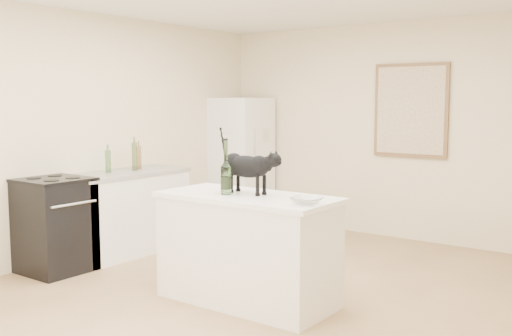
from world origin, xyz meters
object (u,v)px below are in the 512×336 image
object	(u,v)px
glass_bowl	(307,201)
stove	(55,226)
black_cat	(247,169)
wine_bottle	(226,170)
fridge	(241,161)

from	to	relation	value
glass_bowl	stove	bearing A→B (deg)	-173.68
black_cat	wine_bottle	distance (m)	0.18
fridge	glass_bowl	world-z (taller)	fridge
wine_bottle	glass_bowl	size ratio (longest dim) A/B	1.74
stove	fridge	size ratio (longest dim) A/B	0.53
stove	wine_bottle	bearing A→B (deg)	9.37
black_cat	glass_bowl	xyz separation A→B (m)	(0.68, -0.16, -0.17)
stove	glass_bowl	distance (m)	2.74
fridge	wine_bottle	bearing A→B (deg)	-54.28
black_cat	wine_bottle	world-z (taller)	wine_bottle
stove	wine_bottle	xyz separation A→B (m)	(1.90, 0.31, 0.65)
stove	wine_bottle	distance (m)	2.03
black_cat	stove	bearing A→B (deg)	-163.39
stove	black_cat	size ratio (longest dim) A/B	1.57
black_cat	glass_bowl	distance (m)	0.72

